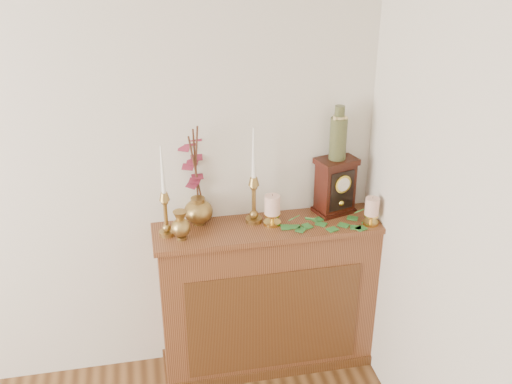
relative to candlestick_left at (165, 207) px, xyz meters
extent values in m
cube|color=brown|center=(0.54, 0.00, -0.64)|extent=(1.20, 0.30, 0.90)
cube|color=#583319|center=(0.54, -0.15, -0.69)|extent=(0.96, 0.01, 0.63)
cube|color=brown|center=(0.54, 0.00, -0.18)|extent=(1.24, 0.34, 0.03)
cube|color=#583319|center=(0.54, 0.00, -1.06)|extent=(1.23, 0.33, 0.06)
cylinder|color=#9F873F|center=(0.00, 0.00, -0.15)|extent=(0.08, 0.08, 0.02)
sphere|color=#9F873F|center=(0.00, 0.00, -0.12)|extent=(0.05, 0.05, 0.05)
cylinder|color=#9F873F|center=(0.00, 0.00, -0.05)|extent=(0.02, 0.02, 0.14)
sphere|color=#9F873F|center=(0.00, 0.00, 0.03)|extent=(0.04, 0.04, 0.04)
cone|color=#9F873F|center=(0.00, 0.00, 0.06)|extent=(0.05, 0.05, 0.04)
cone|color=white|center=(0.00, 0.00, 0.20)|extent=(0.02, 0.02, 0.26)
cylinder|color=#9F873F|center=(0.47, 0.05, -0.15)|extent=(0.09, 0.09, 0.02)
sphere|color=#9F873F|center=(0.47, 0.05, -0.12)|extent=(0.05, 0.05, 0.05)
cylinder|color=#9F873F|center=(0.47, 0.05, -0.04)|extent=(0.02, 0.02, 0.16)
sphere|color=#9F873F|center=(0.47, 0.05, 0.04)|extent=(0.04, 0.04, 0.04)
cone|color=#9F873F|center=(0.47, 0.05, 0.08)|extent=(0.06, 0.06, 0.04)
cone|color=white|center=(0.47, 0.05, 0.23)|extent=(0.02, 0.02, 0.28)
cylinder|color=#9F873F|center=(0.07, -0.06, -0.15)|extent=(0.05, 0.05, 0.02)
sphere|color=#9F873F|center=(0.07, -0.06, -0.09)|extent=(0.10, 0.10, 0.10)
cone|color=#9F873F|center=(0.07, -0.06, -0.03)|extent=(0.07, 0.07, 0.05)
cylinder|color=#9F873F|center=(0.18, 0.09, -0.16)|extent=(0.07, 0.07, 0.01)
ellipsoid|color=#9F873F|center=(0.18, 0.09, -0.09)|extent=(0.15, 0.15, 0.13)
cylinder|color=#9F873F|center=(0.18, 0.09, -0.02)|extent=(0.08, 0.08, 0.03)
cylinder|color=#472819|center=(0.17, 0.10, 0.16)|extent=(0.07, 0.08, 0.37)
cylinder|color=#472819|center=(0.17, 0.10, 0.18)|extent=(0.03, 0.08, 0.41)
cylinder|color=#472819|center=(0.18, 0.10, 0.20)|extent=(0.03, 0.15, 0.42)
cylinder|color=#E3B84F|center=(0.56, 0.00, -0.15)|extent=(0.09, 0.09, 0.02)
cylinder|color=#E3B84F|center=(0.56, 0.00, -0.13)|extent=(0.02, 0.02, 0.04)
cylinder|color=#E3B84F|center=(0.56, 0.00, -0.10)|extent=(0.09, 0.09, 0.01)
cylinder|color=#FCE3C5|center=(0.56, 0.00, -0.04)|extent=(0.08, 0.08, 0.10)
cylinder|color=#472819|center=(0.56, 0.00, 0.01)|extent=(0.00, 0.00, 0.01)
cylinder|color=#E3B84F|center=(1.08, -0.10, -0.15)|extent=(0.08, 0.08, 0.02)
cylinder|color=#E3B84F|center=(1.08, -0.10, -0.13)|extent=(0.02, 0.02, 0.04)
cylinder|color=#E3B84F|center=(1.08, -0.10, -0.11)|extent=(0.08, 0.08, 0.01)
cylinder|color=#FCE3C5|center=(1.08, -0.10, -0.06)|extent=(0.08, 0.08, 0.09)
cylinder|color=#472819|center=(1.08, -0.10, 0.00)|extent=(0.00, 0.00, 0.01)
cube|color=#2A6F2A|center=(0.89, -0.03, -0.16)|extent=(0.07, 0.07, 0.00)
cube|color=#2A6F2A|center=(0.97, -0.09, -0.16)|extent=(0.07, 0.07, 0.00)
cube|color=#2A6F2A|center=(0.94, -0.02, -0.16)|extent=(0.07, 0.07, 0.00)
cube|color=#2A6F2A|center=(0.88, -0.08, -0.16)|extent=(0.06, 0.07, 0.00)
cube|color=#2A6F2A|center=(0.78, -0.01, -0.16)|extent=(0.07, 0.07, 0.00)
cube|color=#2A6F2A|center=(0.95, -0.11, -0.16)|extent=(0.07, 0.07, 0.00)
cube|color=#2A6F2A|center=(1.01, -0.11, -0.16)|extent=(0.07, 0.07, 0.00)
cube|color=#2A6F2A|center=(1.02, -0.09, -0.16)|extent=(0.07, 0.07, 0.00)
cube|color=#2A6F2A|center=(1.05, -0.09, -0.16)|extent=(0.07, 0.07, 0.00)
cube|color=#2A6F2A|center=(1.05, 0.00, -0.16)|extent=(0.07, 0.07, 0.00)
cube|color=#2A6F2A|center=(0.67, -0.10, -0.16)|extent=(0.06, 0.07, 0.00)
cube|color=#2A6F2A|center=(0.67, -0.05, -0.16)|extent=(0.06, 0.07, 0.00)
cube|color=#2A6F2A|center=(0.71, -0.06, -0.16)|extent=(0.07, 0.07, 0.00)
cube|color=#2A6F2A|center=(0.67, -0.06, -0.11)|extent=(0.05, 0.06, 0.03)
cube|color=#2A6F2A|center=(0.73, -0.12, -0.08)|extent=(0.06, 0.05, 0.03)
cube|color=#2A6F2A|center=(1.03, -0.07, -0.09)|extent=(0.05, 0.06, 0.03)
cube|color=#330F0A|center=(0.93, 0.08, -0.15)|extent=(0.25, 0.20, 0.02)
cube|color=#330F0A|center=(0.93, 0.08, -0.01)|extent=(0.22, 0.18, 0.28)
cube|color=#330F0A|center=(0.93, 0.08, 0.14)|extent=(0.25, 0.20, 0.03)
cube|color=black|center=(0.95, 0.02, -0.01)|extent=(0.14, 0.05, 0.22)
cylinder|color=gold|center=(0.95, 0.01, 0.03)|extent=(0.10, 0.04, 0.10)
cylinder|color=silver|center=(0.95, 0.01, 0.03)|extent=(0.07, 0.03, 0.08)
sphere|color=gold|center=(0.95, 0.02, -0.08)|extent=(0.03, 0.03, 0.03)
cylinder|color=#1C3828|center=(0.93, 0.08, 0.27)|extent=(0.09, 0.09, 0.23)
cylinder|color=#1C3828|center=(0.93, 0.08, 0.41)|extent=(0.05, 0.05, 0.08)
cylinder|color=tan|center=(0.93, 0.08, 0.39)|extent=(0.06, 0.06, 0.02)
camera|label=1|loc=(-0.09, -2.75, 1.39)|focal=42.00mm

